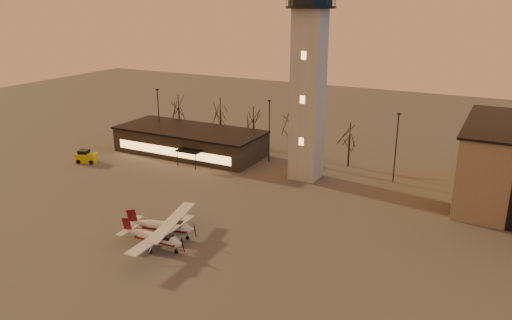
{
  "coord_description": "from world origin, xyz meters",
  "views": [
    {
      "loc": [
        25.81,
        -35.1,
        25.29
      ],
      "look_at": [
        0.62,
        13.0,
        7.66
      ],
      "focal_mm": 35.0,
      "sensor_mm": 36.0,
      "label": 1
    }
  ],
  "objects_px": {
    "control_tower": "(309,66)",
    "cessna_front": "(160,241)",
    "terminal": "(190,141)",
    "service_cart": "(86,158)",
    "cessna_rear": "(169,229)"
  },
  "relations": [
    {
      "from": "control_tower",
      "to": "cessna_front",
      "type": "bearing_deg",
      "value": -100.28
    },
    {
      "from": "cessna_front",
      "to": "service_cart",
      "type": "relative_size",
      "value": 2.87
    },
    {
      "from": "cessna_rear",
      "to": "control_tower",
      "type": "bearing_deg",
      "value": 63.32
    },
    {
      "from": "cessna_front",
      "to": "service_cart",
      "type": "bearing_deg",
      "value": 146.33
    },
    {
      "from": "terminal",
      "to": "service_cart",
      "type": "relative_size",
      "value": 7.02
    },
    {
      "from": "terminal",
      "to": "cessna_front",
      "type": "xyz_separation_m",
      "value": [
        16.92,
        -29.97,
        -1.18
      ]
    },
    {
      "from": "cessna_rear",
      "to": "terminal",
      "type": "bearing_deg",
      "value": 107.0
    },
    {
      "from": "control_tower",
      "to": "cessna_front",
      "type": "xyz_separation_m",
      "value": [
        -5.08,
        -27.99,
        -15.35
      ]
    },
    {
      "from": "control_tower",
      "to": "cessna_rear",
      "type": "relative_size",
      "value": 3.03
    },
    {
      "from": "control_tower",
      "to": "cessna_front",
      "type": "distance_m",
      "value": 32.32
    },
    {
      "from": "control_tower",
      "to": "service_cart",
      "type": "xyz_separation_m",
      "value": [
        -34.06,
        -9.87,
        -15.55
      ]
    },
    {
      "from": "control_tower",
      "to": "cessna_front",
      "type": "relative_size",
      "value": 3.14
    },
    {
      "from": "control_tower",
      "to": "cessna_front",
      "type": "height_order",
      "value": "control_tower"
    },
    {
      "from": "terminal",
      "to": "control_tower",
      "type": "bearing_deg",
      "value": -5.15
    },
    {
      "from": "terminal",
      "to": "cessna_front",
      "type": "distance_m",
      "value": 34.43
    }
  ]
}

